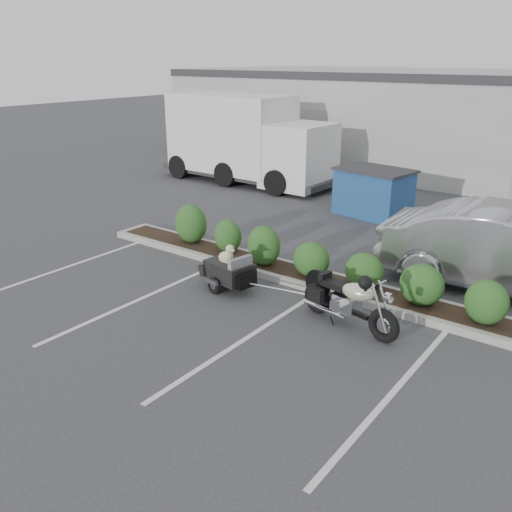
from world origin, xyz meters
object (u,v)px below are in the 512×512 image
Objects in this scene: pet_trailer at (229,270)px; motorcycle at (348,302)px; dumpster at (373,192)px; sedan at (512,252)px; delivery_truck at (247,141)px.

motorcycle is at bearing 10.81° from pet_trailer.
dumpster is at bearing 101.77° from pet_trailer.
motorcycle is 0.40× the size of sedan.
delivery_truck is (-10.64, 4.97, 0.69)m from sedan.
pet_trailer is (-2.78, 0.03, -0.06)m from motorcycle.
sedan reaches higher than dumpster.
sedan is (1.91, 3.41, 0.37)m from motorcycle.
pet_trailer is 0.72× the size of dumpster.
delivery_truck reaches higher than sedan.
dumpster is at bearing -12.60° from delivery_truck.
pet_trailer is 0.24× the size of delivery_truck.
dumpster is (-0.05, 6.96, 0.30)m from pet_trailer.
motorcycle reaches higher than pet_trailer.
motorcycle is 7.54m from dumpster.
sedan reaches higher than motorcycle.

